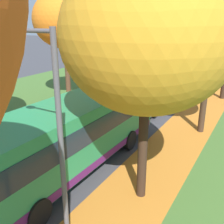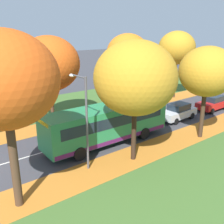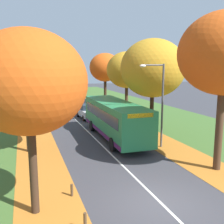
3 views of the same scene
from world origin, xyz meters
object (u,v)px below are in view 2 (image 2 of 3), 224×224
at_px(tree_right_mid, 207,72).
at_px(car_silver_lead, 178,112).
at_px(car_red_following, 213,103).
at_px(tree_left_mid, 128,53).
at_px(bus, 107,123).
at_px(tree_right_nearest, 4,81).
at_px(streetlamp_right, 84,112).
at_px(tree_right_near, 135,78).
at_px(tree_left_near, 49,64).
at_px(tree_left_far, 177,48).

xyz_separation_m(tree_right_mid, car_silver_lead, (-3.96, 2.01, -4.63)).
xyz_separation_m(car_silver_lead, car_red_following, (0.33, 5.63, 0.00)).
height_order(tree_left_mid, bus, tree_left_mid).
height_order(tree_right_nearest, car_red_following, tree_right_nearest).
relative_size(streetlamp_right, bus, 0.57).
bearing_deg(tree_right_near, tree_left_near, -173.25).
bearing_deg(streetlamp_right, tree_right_nearest, -75.75).
xyz_separation_m(tree_right_nearest, car_red_following, (-3.15, 22.68, -5.64)).
xyz_separation_m(tree_left_far, streetlamp_right, (8.37, -19.06, -2.59)).
relative_size(tree_right_near, bus, 0.77).
bearing_deg(car_red_following, car_silver_lead, -93.31).
relative_size(tree_left_near, tree_right_near, 1.01).
bearing_deg(tree_left_far, car_red_following, -10.29).
xyz_separation_m(tree_left_near, tree_right_nearest, (10.06, -6.80, 0.80)).
height_order(tree_left_mid, tree_left_far, tree_left_far).
bearing_deg(bus, car_silver_lead, 90.97).
distance_m(tree_left_near, tree_left_far, 17.08).
distance_m(streetlamp_right, car_red_following, 18.23).
distance_m(tree_right_nearest, car_red_following, 23.59).
relative_size(tree_left_mid, tree_right_nearest, 0.94).
bearing_deg(tree_left_far, car_silver_lead, -48.04).
bearing_deg(tree_left_far, streetlamp_right, -66.29).
distance_m(tree_right_nearest, tree_right_mid, 15.09).
height_order(tree_right_mid, car_red_following, tree_right_mid).
bearing_deg(car_red_following, tree_right_nearest, -82.10).
height_order(tree_left_far, car_red_following, tree_left_far).
relative_size(tree_right_nearest, tree_right_mid, 1.17).
height_order(tree_right_near, car_silver_lead, tree_right_near).
distance_m(tree_left_mid, car_red_following, 10.91).
bearing_deg(car_red_following, tree_left_far, 169.71).
bearing_deg(streetlamp_right, tree_right_mid, 80.56).
height_order(tree_left_near, tree_right_near, tree_left_near).
xyz_separation_m(tree_right_near, tree_right_mid, (0.55, 7.07, -0.22)).
bearing_deg(tree_left_near, streetlamp_right, -12.74).
bearing_deg(tree_right_mid, tree_right_nearest, -91.85).
bearing_deg(streetlamp_right, bus, 121.87).
bearing_deg(bus, tree_left_near, -168.37).
bearing_deg(tree_left_mid, car_silver_lead, 7.19).
xyz_separation_m(streetlamp_right, car_silver_lead, (-2.25, 12.26, -2.92)).
distance_m(tree_left_near, tree_left_mid, 9.42).
bearing_deg(tree_right_mid, tree_left_mid, 173.78).
bearing_deg(car_red_following, tree_left_near, -113.51).
relative_size(car_silver_lead, car_red_following, 1.01).
distance_m(tree_left_near, bus, 7.93).
xyz_separation_m(tree_left_mid, streetlamp_right, (8.96, -11.41, -2.34)).
bearing_deg(tree_left_far, tree_right_mid, -41.17).
bearing_deg(car_red_following, tree_right_near, -78.18).
bearing_deg(tree_left_near, tree_right_nearest, -34.05).
height_order(tree_right_nearest, streetlamp_right, tree_right_nearest).
xyz_separation_m(tree_left_far, bus, (6.26, -15.67, -4.63)).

